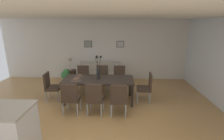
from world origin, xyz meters
The scene contains 23 objects.
ground_plane centered at (0.00, 0.00, 0.00)m, with size 9.00×9.00×0.00m, color tan.
back_wall_panel centered at (0.00, 3.25, 1.30)m, with size 9.00×0.10×2.60m, color silver.
ceiling_panel centered at (0.00, 0.40, 2.64)m, with size 9.00×7.20×0.08m, color white.
dining_table centered at (-0.01, 0.91, 0.67)m, with size 2.20×0.93×0.74m.
dining_chair_near_left centered at (-0.66, 0.05, 0.51)m, with size 0.44×0.44×0.92m.
dining_chair_near_right centered at (-0.69, 1.76, 0.51)m, with size 0.44×0.44×0.92m.
dining_chair_far_left centered at (0.00, 0.05, 0.51)m, with size 0.47×0.47×0.92m.
dining_chair_far_right centered at (0.03, 1.82, 0.51)m, with size 0.45×0.45×0.92m.
dining_chair_mid_left centered at (0.63, 0.02, 0.51)m, with size 0.44×0.44×0.92m.
dining_chair_mid_right centered at (0.66, 1.79, 0.51)m, with size 0.46×0.46×0.92m.
dining_chair_head_west centered at (-1.54, 0.88, 0.51)m, with size 0.47×0.47×0.92m.
dining_chair_head_east centered at (1.51, 0.92, 0.51)m, with size 0.47×0.47×0.92m.
centerpiece_vase centered at (0.00, 0.92, 1.02)m, with size 0.21×0.23×0.73m.
placemat_near_left centered at (-0.67, 0.71, 0.74)m, with size 0.32×0.32×0.01m, color #4C4742.
bowl_near_left centered at (-0.67, 0.71, 0.78)m, with size 0.17×0.17×0.07m.
placemat_near_right centered at (-0.67, 1.12, 0.74)m, with size 0.32×0.32×0.01m, color #4C4742.
bowl_near_right centered at (-0.67, 1.12, 0.78)m, with size 0.17×0.17×0.07m.
sofa centered at (-0.18, 2.70, 0.28)m, with size 1.75×0.84×0.80m.
side_table centered at (-1.41, 2.69, 0.26)m, with size 0.36×0.36×0.52m, color #3D2D23.
table_lamp centered at (-1.41, 2.69, 0.89)m, with size 0.22×0.22×0.51m.
framed_picture_left centered at (-0.71, 3.18, 1.57)m, with size 0.34×0.03×0.29m.
framed_picture_center centered at (0.70, 3.18, 1.57)m, with size 0.33×0.03×0.28m.
potted_plant centered at (-1.53, 2.34, 0.37)m, with size 0.36×0.36×0.67m.
Camera 1 is at (0.61, -3.96, 2.39)m, focal length 26.28 mm.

